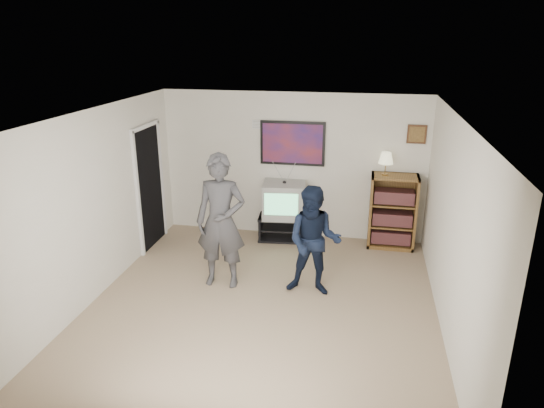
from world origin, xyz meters
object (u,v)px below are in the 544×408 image
(bookshelf, at_px, (392,211))
(person_short, at_px, (314,242))
(crt_television, at_px, (284,200))
(person_tall, at_px, (221,222))
(media_stand, at_px, (283,228))

(bookshelf, xyz_separation_m, person_short, (-1.10, -1.80, 0.15))
(crt_television, height_order, person_tall, person_tall)
(media_stand, relative_size, bookshelf, 0.71)
(person_tall, xyz_separation_m, person_short, (1.29, -0.01, -0.19))
(person_short, bearing_deg, bookshelf, 59.98)
(media_stand, xyz_separation_m, person_tall, (-0.58, -1.74, 0.74))
(media_stand, xyz_separation_m, bookshelf, (1.82, 0.05, 0.41))
(media_stand, height_order, person_tall, person_tall)
(media_stand, bearing_deg, bookshelf, -3.77)
(bookshelf, distance_m, person_tall, 3.01)
(bookshelf, bearing_deg, person_short, -121.50)
(bookshelf, bearing_deg, crt_television, -178.42)
(bookshelf, height_order, person_tall, person_tall)
(media_stand, bearing_deg, person_short, -73.11)
(crt_television, distance_m, bookshelf, 1.81)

